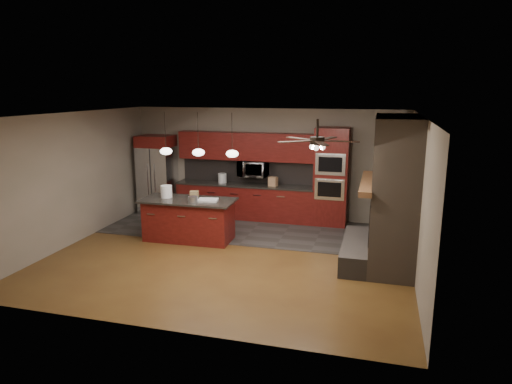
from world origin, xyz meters
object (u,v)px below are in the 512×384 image
(microwave, at_px, (253,169))
(counter_box, at_px, (273,182))
(counter_bucket, at_px, (222,178))
(oven_tower, at_px, (331,177))
(kitchen_island, at_px, (189,220))
(cardboard_box, at_px, (194,194))
(white_bucket, at_px, (166,192))
(paint_tray, at_px, (208,200))
(paint_can, at_px, (193,199))
(refrigerator, at_px, (157,175))

(microwave, xyz_separation_m, counter_box, (0.55, -0.10, -0.29))
(microwave, distance_m, counter_bucket, 0.86)
(oven_tower, bearing_deg, kitchen_island, -145.26)
(cardboard_box, distance_m, counter_bucket, 1.69)
(oven_tower, distance_m, white_bucket, 3.93)
(white_bucket, distance_m, cardboard_box, 0.62)
(microwave, distance_m, kitchen_island, 2.39)
(kitchen_island, height_order, counter_box, counter_box)
(cardboard_box, bearing_deg, paint_tray, -50.29)
(paint_tray, xyz_separation_m, cardboard_box, (-0.45, 0.33, 0.04))
(oven_tower, height_order, paint_can, oven_tower)
(kitchen_island, relative_size, paint_can, 10.02)
(microwave, relative_size, paint_can, 3.55)
(oven_tower, bearing_deg, white_bucket, -150.33)
(microwave, height_order, counter_bucket, microwave)
(kitchen_island, distance_m, counter_box, 2.49)
(white_bucket, bearing_deg, cardboard_box, 25.88)
(paint_can, relative_size, paint_tray, 0.49)
(oven_tower, height_order, paint_tray, oven_tower)
(refrigerator, distance_m, counter_bucket, 1.81)
(white_bucket, distance_m, paint_can, 0.81)
(oven_tower, xyz_separation_m, paint_tray, (-2.41, -2.00, -0.25))
(microwave, relative_size, counter_box, 3.20)
(kitchen_island, bearing_deg, microwave, 64.97)
(oven_tower, distance_m, paint_tray, 3.14)
(refrigerator, height_order, paint_can, refrigerator)
(refrigerator, height_order, cardboard_box, refrigerator)
(paint_tray, relative_size, counter_bucket, 1.70)
(paint_can, bearing_deg, microwave, 73.46)
(counter_box, bearing_deg, counter_bucket, -169.72)
(oven_tower, xyz_separation_m, paint_can, (-2.65, -2.23, -0.20))
(refrigerator, xyz_separation_m, cardboard_box, (1.73, -1.60, -0.06))
(oven_tower, distance_m, counter_box, 1.44)
(microwave, distance_m, cardboard_box, 1.97)
(white_bucket, height_order, paint_tray, white_bucket)
(kitchen_island, relative_size, cardboard_box, 10.88)
(counter_box, bearing_deg, white_bucket, -123.81)
(kitchen_island, bearing_deg, oven_tower, 33.39)
(paint_tray, bearing_deg, microwave, 68.68)
(refrigerator, relative_size, paint_can, 10.12)
(oven_tower, height_order, microwave, oven_tower)
(oven_tower, bearing_deg, paint_tray, -140.28)
(microwave, xyz_separation_m, kitchen_island, (-0.90, -2.05, -0.83))
(cardboard_box, relative_size, counter_box, 0.83)
(cardboard_box, xyz_separation_m, counter_box, (1.43, 1.63, 0.03))
(oven_tower, relative_size, counter_box, 10.42)
(refrigerator, relative_size, white_bucket, 7.72)
(microwave, relative_size, refrigerator, 0.35)
(oven_tower, relative_size, paint_tray, 5.69)
(white_bucket, xyz_separation_m, counter_bucket, (0.62, 1.95, -0.03))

